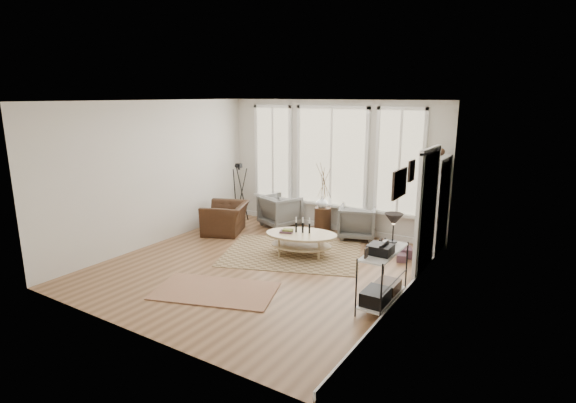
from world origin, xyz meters
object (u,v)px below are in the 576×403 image
Objects in this scene: armchair_left at (280,211)px; side_table at (323,199)px; low_shelf at (383,272)px; coffee_table at (301,238)px; armchair_right at (357,222)px; bookcase at (435,207)px; accent_chair at (226,218)px.

armchair_left is 0.52× the size of side_table.
low_shelf reaches higher than coffee_table.
low_shelf is 0.84× the size of side_table.
armchair_left is at bearing -173.44° from side_table.
side_table is (-2.43, 2.75, 0.24)m from low_shelf.
armchair_right is 0.93m from side_table.
bookcase is 1.77m from armchair_right.
accent_chair reaches higher than coffee_table.
low_shelf is 3.67m from side_table.
armchair_right is at bearing 120.06° from low_shelf.
armchair_left is 1.04× the size of armchair_right.
bookcase is at bearing -161.49° from armchair_left.
accent_chair is (-1.80, -1.20, -0.42)m from side_table.
accent_chair is (-2.64, -1.20, -0.02)m from armchair_right.
bookcase reaches higher than coffee_table.
armchair_right is (-1.59, 2.75, -0.16)m from low_shelf.
bookcase reaches higher than side_table.
low_shelf is 0.84× the size of coffee_table.
accent_chair is (-4.28, -0.98, -0.63)m from bookcase.
bookcase reaches higher than low_shelf.
coffee_table is 1.00× the size of side_table.
side_table reaches higher than low_shelf.
bookcase is 2.56m from low_shelf.
armchair_right reaches higher than accent_chair.
armchair_left is at bearing 178.32° from bookcase.
side_table is (-0.35, 1.56, 0.41)m from coffee_table.
side_table is (-2.48, 0.22, -0.21)m from bookcase.
low_shelf is at bearing -48.54° from side_table.
coffee_table is 2.02× the size of armchair_right.
accent_chair is (-4.23, 1.54, -0.18)m from low_shelf.
coffee_table is at bearing 56.77° from accent_chair.
armchair_left reaches higher than accent_chair.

